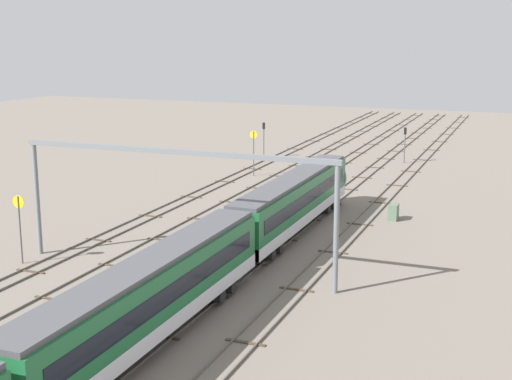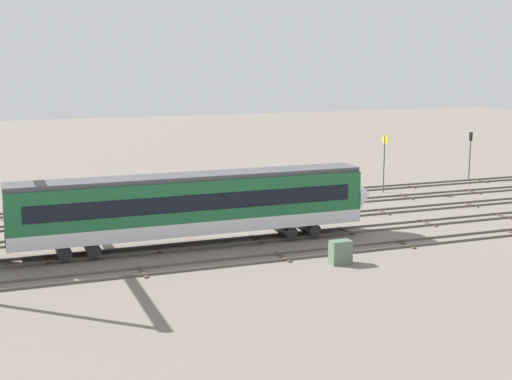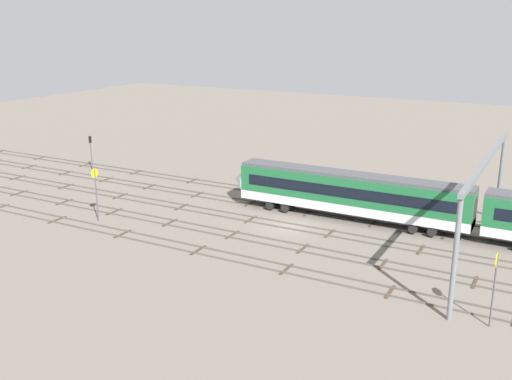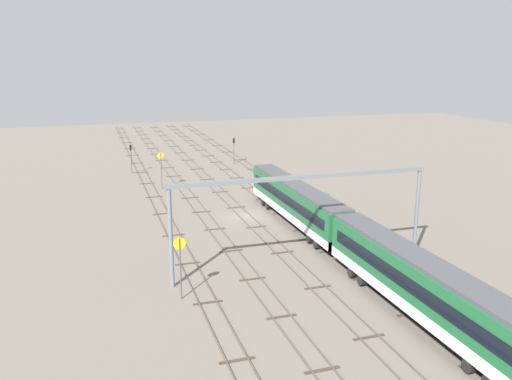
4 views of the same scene
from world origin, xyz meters
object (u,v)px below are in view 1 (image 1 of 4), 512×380
overhead_gantry (173,176)px  signal_light_trackside_departure (264,135)px  speed_sign_near_foreground (20,219)px  relay_cabinet (394,212)px  signal_light_trackside_approach (405,140)px  speed_sign_mid_trackside (254,147)px

overhead_gantry → signal_light_trackside_departure: size_ratio=4.96×
speed_sign_near_foreground → relay_cabinet: speed_sign_near_foreground is taller
overhead_gantry → signal_light_trackside_departure: bearing=13.4°
overhead_gantry → signal_light_trackside_approach: overhead_gantry is taller
speed_sign_near_foreground → relay_cabinet: size_ratio=3.55×
speed_sign_near_foreground → signal_light_trackside_departure: 50.51m
signal_light_trackside_approach → signal_light_trackside_departure: signal_light_trackside_departure is taller
signal_light_trackside_approach → speed_sign_mid_trackside: bearing=135.2°
speed_sign_near_foreground → signal_light_trackside_approach: (53.70, -19.17, -0.36)m
signal_light_trackside_approach → speed_sign_near_foreground: bearing=160.4°
relay_cabinet → speed_sign_near_foreground: bearing=134.4°
speed_sign_near_foreground → relay_cabinet: (23.11, -23.60, -2.72)m
speed_sign_mid_trackside → relay_cabinet: speed_sign_mid_trackside is taller
overhead_gantry → speed_sign_near_foreground: bearing=102.3°
speed_sign_mid_trackside → signal_light_trackside_approach: speed_sign_mid_trackside is taller
speed_sign_mid_trackside → signal_light_trackside_approach: 22.03m
speed_sign_near_foreground → relay_cabinet: 33.14m
speed_sign_near_foreground → signal_light_trackside_approach: size_ratio=1.10×
overhead_gantry → speed_sign_near_foreground: 12.46m
speed_sign_near_foreground → speed_sign_mid_trackside: (38.08, -3.64, 0.12)m
overhead_gantry → signal_light_trackside_departure: 49.45m
speed_sign_near_foreground → signal_light_trackside_approach: bearing=-19.6°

